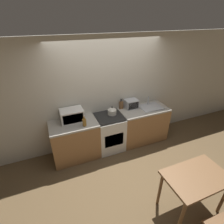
% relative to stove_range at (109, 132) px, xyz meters
% --- Properties ---
extents(ground_plane, '(16.00, 16.00, 0.00)m').
position_rel_stove_range_xyz_m(ground_plane, '(0.09, -0.70, -0.45)').
color(ground_plane, brown).
extents(wall_back, '(10.00, 0.06, 2.60)m').
position_rel_stove_range_xyz_m(wall_back, '(0.09, 0.34, 0.85)').
color(wall_back, beige).
rests_on(wall_back, ground_plane).
extents(counter_left_run, '(1.02, 0.62, 0.90)m').
position_rel_stove_range_xyz_m(counter_left_run, '(-0.82, 0.00, 0.00)').
color(counter_left_run, olive).
rests_on(counter_left_run, ground_plane).
extents(counter_right_run, '(1.21, 0.62, 0.90)m').
position_rel_stove_range_xyz_m(counter_right_run, '(0.92, 0.00, 0.00)').
color(counter_right_run, olive).
rests_on(counter_right_run, ground_plane).
extents(stove_range, '(0.63, 0.62, 0.90)m').
position_rel_stove_range_xyz_m(stove_range, '(0.00, 0.00, 0.00)').
color(stove_range, silver).
rests_on(stove_range, ground_plane).
extents(kettle, '(0.20, 0.20, 0.20)m').
position_rel_stove_range_xyz_m(kettle, '(0.10, 0.05, 0.54)').
color(kettle, beige).
rests_on(kettle, stove_range).
extents(microwave, '(0.48, 0.33, 0.27)m').
position_rel_stove_range_xyz_m(microwave, '(-0.81, 0.12, 0.59)').
color(microwave, silver).
rests_on(microwave, counter_left_run).
extents(bottle, '(0.08, 0.08, 0.22)m').
position_rel_stove_range_xyz_m(bottle, '(-0.61, -0.17, 0.54)').
color(bottle, olive).
rests_on(bottle, counter_left_run).
extents(knife_block, '(0.08, 0.06, 0.26)m').
position_rel_stove_range_xyz_m(knife_block, '(0.40, 0.23, 0.55)').
color(knife_block, brown).
rests_on(knife_block, counter_right_run).
extents(toaster_oven, '(0.30, 0.24, 0.22)m').
position_rel_stove_range_xyz_m(toaster_oven, '(0.65, 0.17, 0.56)').
color(toaster_oven, '#ADAFB5').
rests_on(toaster_oven, counter_right_run).
extents(sink_basin, '(0.53, 0.41, 0.24)m').
position_rel_stove_range_xyz_m(sink_basin, '(1.11, 0.01, 0.47)').
color(sink_basin, '#ADAFB5').
rests_on(sink_basin, counter_right_run).
extents(dining_table, '(0.97, 0.63, 0.78)m').
position_rel_stove_range_xyz_m(dining_table, '(0.66, -1.98, 0.22)').
color(dining_table, brown).
rests_on(dining_table, ground_plane).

